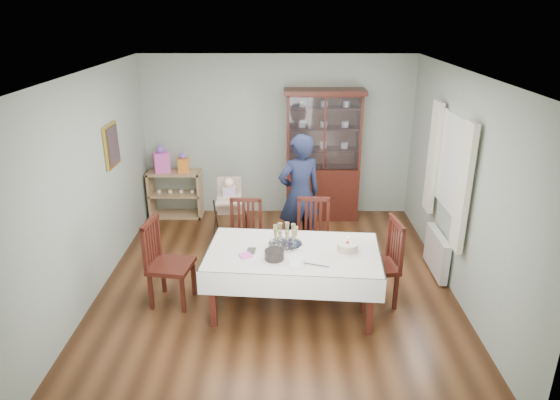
{
  "coord_description": "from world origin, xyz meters",
  "views": [
    {
      "loc": [
        0.08,
        -5.7,
        3.39
      ],
      "look_at": [
        0.05,
        0.2,
        1.1
      ],
      "focal_mm": 32.0,
      "sensor_mm": 36.0,
      "label": 1
    }
  ],
  "objects_px": {
    "gift_bag_orange": "(183,163)",
    "sideboard": "(176,194)",
    "chair_far_right": "(313,251)",
    "chair_end_right": "(377,278)",
    "woman": "(299,195)",
    "champagne_tray": "(285,239)",
    "chair_end_left": "(171,278)",
    "birthday_cake": "(347,247)",
    "gift_bag_pink": "(161,160)",
    "dining_table": "(293,279)",
    "high_chair": "(230,219)",
    "chair_far_left": "(245,252)",
    "china_cabinet": "(323,154)"
  },
  "relations": [
    {
      "from": "sideboard",
      "to": "chair_far_right",
      "type": "height_order",
      "value": "chair_far_right"
    },
    {
      "from": "dining_table",
      "to": "gift_bag_pink",
      "type": "bearing_deg",
      "value": 127.34
    },
    {
      "from": "sideboard",
      "to": "gift_bag_orange",
      "type": "height_order",
      "value": "gift_bag_orange"
    },
    {
      "from": "chair_far_left",
      "to": "china_cabinet",
      "type": "bearing_deg",
      "value": 61.61
    },
    {
      "from": "woman",
      "to": "gift_bag_orange",
      "type": "distance_m",
      "value": 2.31
    },
    {
      "from": "sideboard",
      "to": "chair_end_right",
      "type": "distance_m",
      "value": 4.01
    },
    {
      "from": "sideboard",
      "to": "champagne_tray",
      "type": "distance_m",
      "value": 3.3
    },
    {
      "from": "chair_end_right",
      "to": "gift_bag_pink",
      "type": "bearing_deg",
      "value": -138.88
    },
    {
      "from": "chair_far_left",
      "to": "gift_bag_orange",
      "type": "height_order",
      "value": "gift_bag_orange"
    },
    {
      "from": "birthday_cake",
      "to": "gift_bag_pink",
      "type": "bearing_deg",
      "value": 134.43
    },
    {
      "from": "dining_table",
      "to": "china_cabinet",
      "type": "relative_size",
      "value": 0.96
    },
    {
      "from": "chair_far_right",
      "to": "gift_bag_pink",
      "type": "height_order",
      "value": "gift_bag_pink"
    },
    {
      "from": "chair_far_right",
      "to": "gift_bag_orange",
      "type": "distance_m",
      "value": 2.9
    },
    {
      "from": "chair_end_left",
      "to": "chair_end_right",
      "type": "xyz_separation_m",
      "value": [
        2.5,
        0.02,
        -0.0
      ]
    },
    {
      "from": "dining_table",
      "to": "high_chair",
      "type": "bearing_deg",
      "value": 118.15
    },
    {
      "from": "high_chair",
      "to": "birthday_cake",
      "type": "bearing_deg",
      "value": -51.51
    },
    {
      "from": "woman",
      "to": "chair_end_left",
      "type": "bearing_deg",
      "value": 18.23
    },
    {
      "from": "china_cabinet",
      "to": "chair_far_right",
      "type": "distance_m",
      "value": 2.11
    },
    {
      "from": "chair_far_left",
      "to": "chair_end_right",
      "type": "xyz_separation_m",
      "value": [
        1.65,
        -0.74,
        0.02
      ]
    },
    {
      "from": "high_chair",
      "to": "champagne_tray",
      "type": "relative_size",
      "value": 2.66
    },
    {
      "from": "chair_end_right",
      "to": "gift_bag_pink",
      "type": "height_order",
      "value": "gift_bag_pink"
    },
    {
      "from": "sideboard",
      "to": "chair_end_left",
      "type": "height_order",
      "value": "chair_end_left"
    },
    {
      "from": "sideboard",
      "to": "gift_bag_pink",
      "type": "xyz_separation_m",
      "value": [
        -0.18,
        -0.02,
        0.6
      ]
    },
    {
      "from": "chair_far_right",
      "to": "gift_bag_pink",
      "type": "relative_size",
      "value": 2.19
    },
    {
      "from": "sideboard",
      "to": "champagne_tray",
      "type": "bearing_deg",
      "value": -55.22
    },
    {
      "from": "chair_far_left",
      "to": "chair_end_left",
      "type": "height_order",
      "value": "chair_end_left"
    },
    {
      "from": "gift_bag_orange",
      "to": "champagne_tray",
      "type": "bearing_deg",
      "value": -57.66
    },
    {
      "from": "woman",
      "to": "high_chair",
      "type": "distance_m",
      "value": 1.14
    },
    {
      "from": "chair_end_right",
      "to": "champagne_tray",
      "type": "relative_size",
      "value": 2.64
    },
    {
      "from": "chair_end_left",
      "to": "birthday_cake",
      "type": "bearing_deg",
      "value": -84.83
    },
    {
      "from": "sideboard",
      "to": "chair_far_right",
      "type": "distance_m",
      "value": 2.97
    },
    {
      "from": "dining_table",
      "to": "chair_far_left",
      "type": "height_order",
      "value": "chair_far_left"
    },
    {
      "from": "birthday_cake",
      "to": "gift_bag_orange",
      "type": "relative_size",
      "value": 0.82
    },
    {
      "from": "chair_end_left",
      "to": "gift_bag_orange",
      "type": "height_order",
      "value": "gift_bag_orange"
    },
    {
      "from": "chair_far_left",
      "to": "high_chair",
      "type": "distance_m",
      "value": 0.87
    },
    {
      "from": "chair_end_left",
      "to": "gift_bag_pink",
      "type": "height_order",
      "value": "gift_bag_pink"
    },
    {
      "from": "dining_table",
      "to": "chair_far_left",
      "type": "bearing_deg",
      "value": 125.56
    },
    {
      "from": "dining_table",
      "to": "chair_far_right",
      "type": "bearing_deg",
      "value": 72.19
    },
    {
      "from": "woman",
      "to": "champagne_tray",
      "type": "distance_m",
      "value": 1.36
    },
    {
      "from": "woman",
      "to": "high_chair",
      "type": "relative_size",
      "value": 1.66
    },
    {
      "from": "dining_table",
      "to": "woman",
      "type": "height_order",
      "value": "woman"
    },
    {
      "from": "chair_end_right",
      "to": "champagne_tray",
      "type": "distance_m",
      "value": 1.23
    },
    {
      "from": "chair_end_right",
      "to": "gift_bag_orange",
      "type": "relative_size",
      "value": 3.14
    },
    {
      "from": "chair_far_right",
      "to": "woman",
      "type": "bearing_deg",
      "value": 108.61
    },
    {
      "from": "dining_table",
      "to": "woman",
      "type": "bearing_deg",
      "value": 85.51
    },
    {
      "from": "chair_far_right",
      "to": "chair_end_right",
      "type": "bearing_deg",
      "value": -41.92
    },
    {
      "from": "chair_end_left",
      "to": "woman",
      "type": "xyz_separation_m",
      "value": [
        1.6,
        1.36,
        0.57
      ]
    },
    {
      "from": "chair_far_left",
      "to": "chair_end_left",
      "type": "distance_m",
      "value": 1.14
    },
    {
      "from": "gift_bag_orange",
      "to": "sideboard",
      "type": "bearing_deg",
      "value": 173.57
    },
    {
      "from": "chair_far_right",
      "to": "high_chair",
      "type": "xyz_separation_m",
      "value": [
        -1.19,
        0.81,
        0.12
      ]
    }
  ]
}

